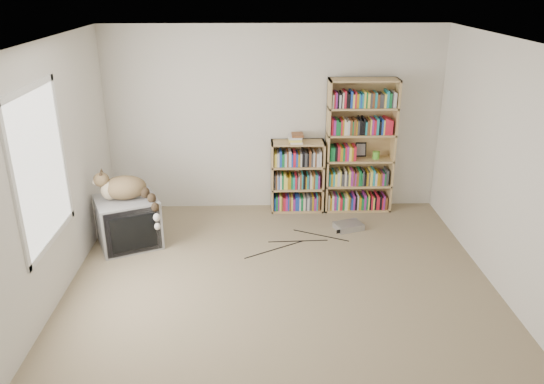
{
  "coord_description": "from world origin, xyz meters",
  "views": [
    {
      "loc": [
        -0.24,
        -4.48,
        3.03
      ],
      "look_at": [
        -0.08,
        1.0,
        0.81
      ],
      "focal_mm": 35.0,
      "sensor_mm": 36.0,
      "label": 1
    }
  ],
  "objects_px": {
    "cat": "(129,191)",
    "bookcase_tall": "(360,150)",
    "crt_tv": "(128,222)",
    "bookcase_short": "(297,178)",
    "dvd_player": "(349,226)"
  },
  "relations": [
    {
      "from": "cat",
      "to": "bookcase_tall",
      "type": "relative_size",
      "value": 0.44
    },
    {
      "from": "crt_tv",
      "to": "bookcase_tall",
      "type": "bearing_deg",
      "value": -4.79
    },
    {
      "from": "crt_tv",
      "to": "bookcase_tall",
      "type": "distance_m",
      "value": 3.18
    },
    {
      "from": "bookcase_short",
      "to": "dvd_player",
      "type": "bearing_deg",
      "value": -46.7
    },
    {
      "from": "bookcase_tall",
      "to": "dvd_player",
      "type": "bearing_deg",
      "value": -107.96
    },
    {
      "from": "bookcase_short",
      "to": "dvd_player",
      "type": "distance_m",
      "value": 1.01
    },
    {
      "from": "cat",
      "to": "bookcase_tall",
      "type": "height_order",
      "value": "bookcase_tall"
    },
    {
      "from": "bookcase_tall",
      "to": "crt_tv",
      "type": "bearing_deg",
      "value": -161.36
    },
    {
      "from": "bookcase_tall",
      "to": "bookcase_short",
      "type": "xyz_separation_m",
      "value": [
        -0.84,
        -0.0,
        -0.4
      ]
    },
    {
      "from": "bookcase_short",
      "to": "crt_tv",
      "type": "bearing_deg",
      "value": -154.79
    },
    {
      "from": "dvd_player",
      "to": "bookcase_short",
      "type": "bearing_deg",
      "value": 114.68
    },
    {
      "from": "bookcase_tall",
      "to": "bookcase_short",
      "type": "bearing_deg",
      "value": -179.88
    },
    {
      "from": "bookcase_short",
      "to": "dvd_player",
      "type": "xyz_separation_m",
      "value": [
        0.63,
        -0.66,
        -0.42
      ]
    },
    {
      "from": "bookcase_short",
      "to": "dvd_player",
      "type": "relative_size",
      "value": 2.87
    },
    {
      "from": "cat",
      "to": "dvd_player",
      "type": "distance_m",
      "value": 2.79
    }
  ]
}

